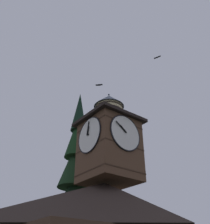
{
  "coord_description": "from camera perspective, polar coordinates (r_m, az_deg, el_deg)",
  "views": [
    {
      "loc": [
        10.46,
        12.38,
        1.82
      ],
      "look_at": [
        -1.22,
        -2.77,
        13.07
      ],
      "focal_mm": 42.29,
      "sensor_mm": 36.0,
      "label": 1
    }
  ],
  "objects": [
    {
      "name": "clock_tower",
      "position": [
        20.91,
        0.91,
        -6.43
      ],
      "size": [
        4.46,
        4.46,
        7.86
      ],
      "color": "brown",
      "rests_on": "building_main"
    },
    {
      "name": "flying_bird_high",
      "position": [
        28.65,
        11.23,
        11.53
      ],
      "size": [
        0.39,
        0.75,
        0.12
      ],
      "color": "black"
    },
    {
      "name": "pine_tree_behind",
      "position": [
        26.05,
        -6.54,
        -16.61
      ],
      "size": [
        5.2,
        5.2,
        19.05
      ],
      "color": "#473323",
      "rests_on": "ground_plane"
    },
    {
      "name": "moon",
      "position": [
        60.15,
        -14.18,
        -19.97
      ],
      "size": [
        2.17,
        2.17,
        2.17
      ],
      "color": "silver"
    },
    {
      "name": "flying_bird_low",
      "position": [
        23.14,
        -1.3,
        5.88
      ],
      "size": [
        0.54,
        0.55,
        0.13
      ],
      "color": "black"
    }
  ]
}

